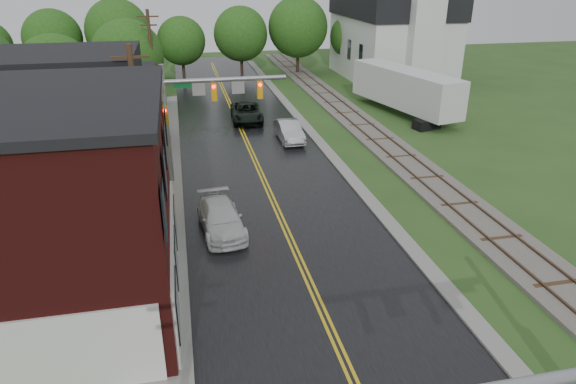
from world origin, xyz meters
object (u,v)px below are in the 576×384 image
object	(u,v)px
traffic_signal_far	(202,101)
tree_left_e	(130,57)
suv_dark	(247,113)
church	(396,29)
pickup_white	(221,218)
sedan_silver	(289,131)
utility_pole_c	(152,61)
tree_left_c	(58,75)
semi_trailer	(405,88)
utility_pole_b	(139,134)

from	to	relation	value
traffic_signal_far	tree_left_e	bearing A→B (deg)	105.89
traffic_signal_far	tree_left_e	size ratio (longest dim) A/B	0.90
suv_dark	church	bearing A→B (deg)	38.65
church	traffic_signal_far	world-z (taller)	church
tree_left_e	pickup_white	distance (m)	26.92
sedan_silver	pickup_white	size ratio (longest dim) A/B	0.94
traffic_signal_far	tree_left_e	world-z (taller)	tree_left_e
utility_pole_c	tree_left_c	world-z (taller)	utility_pole_c
traffic_signal_far	tree_left_c	size ratio (longest dim) A/B	0.96
church	tree_left_c	bearing A→B (deg)	-157.76
traffic_signal_far	semi_trailer	bearing A→B (deg)	33.10
church	suv_dark	world-z (taller)	church
traffic_signal_far	semi_trailer	distance (m)	22.13
church	utility_pole_b	xyz separation A→B (m)	(-26.80, -31.74, -1.11)
church	utility_pole_b	bearing A→B (deg)	-130.18
utility_pole_b	semi_trailer	world-z (taller)	utility_pole_b
tree_left_c	tree_left_e	xyz separation A→B (m)	(5.00, 6.00, 0.30)
traffic_signal_far	suv_dark	bearing A→B (deg)	71.46
utility_pole_b	semi_trailer	xyz separation A→B (m)	(21.74, 17.00, -2.36)
suv_dark	sedan_silver	bearing A→B (deg)	-65.82
traffic_signal_far	pickup_white	world-z (taller)	traffic_signal_far
tree_left_c	sedan_silver	distance (m)	18.60
pickup_white	semi_trailer	size ratio (longest dim) A/B	0.37
utility_pole_b	semi_trailer	size ratio (longest dim) A/B	0.69
church	suv_dark	size ratio (longest dim) A/B	3.66
traffic_signal_far	tree_left_c	xyz separation A→B (m)	(-10.38, 12.90, -0.46)
tree_left_c	semi_trailer	xyz separation A→B (m)	(28.79, -0.90, -2.15)
tree_left_c	suv_dark	bearing A→B (deg)	-0.66
semi_trailer	sedan_silver	bearing A→B (deg)	-155.19
church	pickup_white	world-z (taller)	church
utility_pole_c	traffic_signal_far	bearing A→B (deg)	-78.91
church	traffic_signal_far	size ratio (longest dim) A/B	2.72
utility_pole_b	sedan_silver	distance (m)	15.83
utility_pole_b	tree_left_e	size ratio (longest dim) A/B	1.10
sedan_silver	semi_trailer	distance (m)	13.00
utility_pole_b	tree_left_e	xyz separation A→B (m)	(-2.05, 23.90, 0.09)
tree_left_e	suv_dark	size ratio (longest dim) A/B	1.49
traffic_signal_far	utility_pole_b	world-z (taller)	utility_pole_b
sedan_silver	utility_pole_c	bearing A→B (deg)	133.28
tree_left_e	semi_trailer	bearing A→B (deg)	-16.17
utility_pole_c	sedan_silver	xyz separation A→B (m)	(10.04, -10.41, -3.97)
tree_left_e	utility_pole_b	bearing A→B (deg)	-85.10
tree_left_e	suv_dark	bearing A→B (deg)	-32.60
church	traffic_signal_far	xyz separation A→B (m)	(-23.47, -26.74, -0.86)
semi_trailer	utility_pole_b	bearing A→B (deg)	-141.98
sedan_silver	pickup_white	distance (m)	15.13
utility_pole_c	tree_left_e	bearing A→B (deg)	137.16
utility_pole_c	pickup_white	xyz separation A→B (m)	(3.60, -24.11, -4.01)
utility_pole_c	suv_dark	world-z (taller)	utility_pole_c
utility_pole_c	tree_left_c	xyz separation A→B (m)	(-7.05, -4.10, -0.21)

